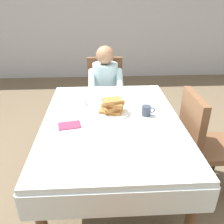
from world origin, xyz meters
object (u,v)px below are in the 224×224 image
Objects in this scene: breakfast_stack at (112,106)px; dining_table_main at (112,129)px; fork_left_of_plate at (89,115)px; knife_right_of_plate at (135,114)px; spoon_near_edge at (121,132)px; chair_diner at (105,90)px; diner_person at (106,84)px; cup_coffee at (146,111)px; plate_breakfast at (112,113)px; syrup_pitcher at (85,102)px; chair_right_side at (201,138)px.

dining_table_main is at bearing -95.76° from breakfast_stack.
fork_left_of_plate is 0.90× the size of knife_right_of_plate.
spoon_near_edge is (-0.14, -0.28, 0.00)m from knife_right_of_plate.
knife_right_of_plate is (0.22, -1.09, 0.21)m from chair_diner.
diner_person is (0.00, -0.16, 0.14)m from chair_diner.
cup_coffee reaches higher than fork_left_of_plate.
cup_coffee reaches higher than plate_breakfast.
knife_right_of_plate is at bearing -7.32° from breakfast_stack.
fork_left_of_plate is 0.38m from knife_right_of_plate.
cup_coffee is (0.31, -1.12, 0.25)m from chair_diner.
cup_coffee reaches higher than dining_table_main.
syrup_pitcher is 0.53× the size of spoon_near_edge.
diner_person is 9.91× the size of cup_coffee.
diner_person is 4.99× the size of breakfast_stack.
knife_right_of_plate is (-0.57, 0.08, 0.21)m from chair_right_side.
cup_coffee is 0.56m from syrup_pitcher.
diner_person reaches higher than dining_table_main.
chair_diner reaches higher than syrup_pitcher.
diner_person is 14.00× the size of syrup_pitcher.
fork_left_of_plate is at bearing 156.47° from dining_table_main.
plate_breakfast is at bearing 170.67° from cup_coffee.
breakfast_stack is 0.29m from syrup_pitcher.
spoon_near_edge is at bearing -73.88° from dining_table_main.
dining_table_main is 0.23m from spoon_near_edge.
dining_table_main is 10.16× the size of spoon_near_edge.
diner_person is at bearing 91.78° from breakfast_stack.
cup_coffee is at bearing 105.48° from chair_diner.
knife_right_of_plate is (0.22, -0.93, 0.07)m from diner_person.
dining_table_main is at bearing 115.51° from knife_right_of_plate.
fork_left_of_plate is (-0.16, -0.93, 0.07)m from diner_person.
diner_person is at bearing -142.13° from chair_right_side.
diner_person is 4.00× the size of plate_breakfast.
fork_left_of_plate is (0.05, -0.18, -0.04)m from syrup_pitcher.
diner_person is at bearing 107.84° from cup_coffee.
plate_breakfast is (0.01, 0.10, 0.10)m from dining_table_main.
spoon_near_edge is (0.08, -1.21, 0.07)m from diner_person.
syrup_pitcher is at bearing 76.97° from chair_diner.
chair_diner is 8.23× the size of cup_coffee.
spoon_near_edge is (-0.23, -0.25, -0.04)m from cup_coffee.
dining_table_main is 1.18m from chair_diner.
knife_right_of_plate reaches higher than dining_table_main.
fork_left_of_plate is at bearing 93.88° from knife_right_of_plate.
fork_left_of_plate is 1.20× the size of spoon_near_edge.
fork_left_of_plate is (-0.19, -0.02, -0.01)m from plate_breakfast.
cup_coffee is at bearing -96.25° from chair_right_side.
dining_table_main is at bearing 90.87° from chair_diner.
diner_person is at bearing 90.00° from chair_diner.
chair_right_side is 0.98m from fork_left_of_plate.
plate_breakfast is 0.06m from breakfast_stack.
plate_breakfast is 1.56× the size of fork_left_of_plate.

